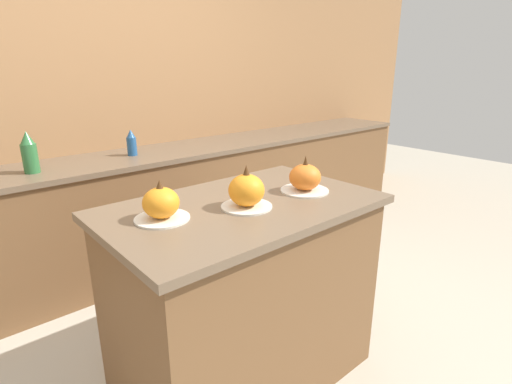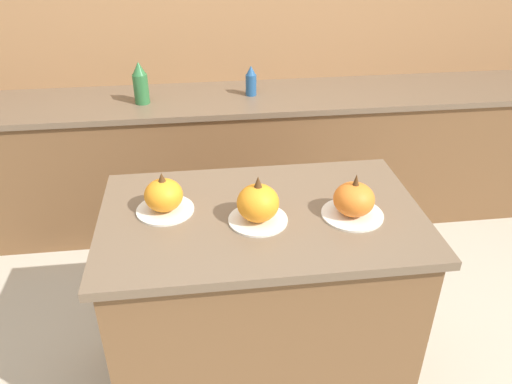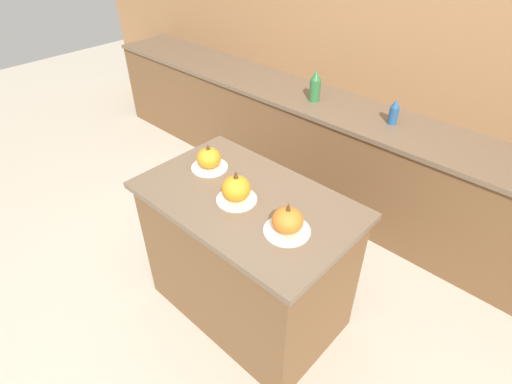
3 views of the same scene
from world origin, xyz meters
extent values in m
plane|color=#BCB29E|center=(0.00, 0.00, 0.00)|extent=(12.00, 12.00, 0.00)
cube|color=#9E7047|center=(0.00, 1.73, 1.25)|extent=(8.00, 0.06, 2.50)
cube|color=brown|center=(0.00, 0.00, 0.44)|extent=(1.16, 0.69, 0.89)
cube|color=brown|center=(0.00, 0.00, 0.91)|extent=(1.22, 0.75, 0.03)
cube|color=brown|center=(0.00, 1.40, 0.42)|extent=(6.00, 0.56, 0.85)
cube|color=brown|center=(0.00, 1.40, 0.86)|extent=(6.00, 0.60, 0.03)
cylinder|color=silver|center=(-0.36, 0.06, 0.93)|extent=(0.22, 0.22, 0.01)
ellipsoid|color=orange|center=(-0.36, 0.06, 0.99)|extent=(0.14, 0.14, 0.12)
cone|color=#4C2D14|center=(-0.36, 0.06, 1.07)|extent=(0.03, 0.03, 0.04)
cylinder|color=silver|center=(-0.02, -0.05, 0.93)|extent=(0.22, 0.22, 0.01)
ellipsoid|color=orange|center=(-0.02, -0.05, 1.00)|extent=(0.15, 0.15, 0.14)
cone|color=#4C2D14|center=(-0.02, -0.05, 1.09)|extent=(0.03, 0.03, 0.04)
cylinder|color=silver|center=(0.33, -0.06, 0.93)|extent=(0.23, 0.23, 0.01)
ellipsoid|color=orange|center=(0.33, -0.06, 0.99)|extent=(0.15, 0.15, 0.12)
cone|color=#4C2D14|center=(0.33, -0.06, 1.08)|extent=(0.03, 0.03, 0.05)
cylinder|color=#2D6B38|center=(-0.54, 1.35, 0.97)|extent=(0.09, 0.09, 0.18)
cone|color=#2D6B38|center=(-0.54, 1.35, 1.09)|extent=(0.08, 0.08, 0.08)
cylinder|color=#235184|center=(0.13, 1.41, 0.95)|extent=(0.07, 0.07, 0.13)
cone|color=#235184|center=(0.13, 1.41, 1.04)|extent=(0.06, 0.06, 0.06)
camera|label=1|loc=(-1.04, -1.29, 1.51)|focal=28.00mm
camera|label=2|loc=(-0.22, -1.56, 1.95)|focal=35.00mm
camera|label=3|loc=(1.20, -1.21, 2.24)|focal=28.00mm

